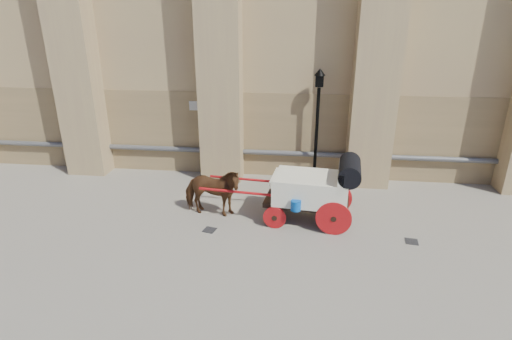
# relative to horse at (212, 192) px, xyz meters

# --- Properties ---
(ground) EXTENTS (90.00, 90.00, 0.00)m
(ground) POSITION_rel_horse_xyz_m (0.74, -0.67, -0.74)
(ground) COLOR slate
(ground) RESTS_ON ground
(horse) EXTENTS (1.81, 0.95, 1.48)m
(horse) POSITION_rel_horse_xyz_m (0.00, 0.00, 0.00)
(horse) COLOR #5A331A
(horse) RESTS_ON ground
(carriage) EXTENTS (4.48, 1.67, 1.92)m
(carriage) POSITION_rel_horse_xyz_m (2.95, -0.02, 0.30)
(carriage) COLOR black
(carriage) RESTS_ON ground
(street_lamp) EXTENTS (0.36, 0.36, 3.89)m
(street_lamp) POSITION_rel_horse_xyz_m (2.98, 2.91, 1.34)
(street_lamp) COLOR black
(street_lamp) RESTS_ON ground
(drain_grate_near) EXTENTS (0.39, 0.39, 0.01)m
(drain_grate_near) POSITION_rel_horse_xyz_m (0.11, -0.88, -0.73)
(drain_grate_near) COLOR black
(drain_grate_near) RESTS_ON ground
(drain_grate_far) EXTENTS (0.36, 0.36, 0.01)m
(drain_grate_far) POSITION_rel_horse_xyz_m (5.43, -0.85, -0.73)
(drain_grate_far) COLOR black
(drain_grate_far) RESTS_ON ground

